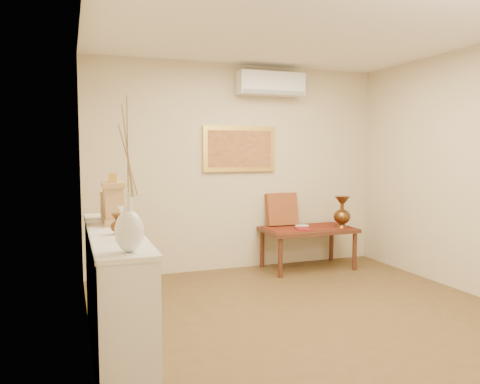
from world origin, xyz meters
name	(u,v)px	position (x,y,z in m)	size (l,w,h in m)	color
floor	(324,325)	(0.00, 0.00, 0.00)	(4.50, 4.50, 0.00)	brown
ceiling	(328,19)	(0.00, 0.00, 2.70)	(4.50, 4.50, 0.00)	white
wall_back	(239,168)	(0.00, 2.25, 1.35)	(4.00, 0.02, 2.70)	beige
wall_left	(87,181)	(-2.00, 0.00, 1.35)	(0.02, 4.50, 2.70)	beige
white_vase	(128,176)	(-1.80, -0.84, 1.42)	(0.17, 0.17, 0.89)	white
candlestick	(122,223)	(-1.80, -0.44, 1.09)	(0.11, 0.11, 0.23)	silver
brass_urn_small	(116,221)	(-1.82, -0.21, 1.08)	(0.09, 0.09, 0.19)	brown
table_cloth	(308,228)	(0.85, 1.88, 0.55)	(1.14, 0.59, 0.01)	maroon
brass_urn_tall	(342,209)	(1.27, 1.72, 0.81)	(0.22, 0.22, 0.50)	brown
plate	(302,226)	(0.82, 2.00, 0.56)	(0.19, 0.19, 0.01)	white
menu	(303,229)	(0.71, 1.76, 0.56)	(0.18, 0.25, 0.01)	maroon
cushion	(282,209)	(0.59, 2.16, 0.78)	(0.44, 0.10, 0.44)	maroon
display_ledge	(115,293)	(-1.82, 0.00, 0.49)	(0.37, 2.02, 0.98)	white
mantel_clock	(113,202)	(-1.79, 0.31, 1.15)	(0.17, 0.36, 0.41)	tan
wooden_chest	(110,205)	(-1.80, 0.61, 1.10)	(0.16, 0.21, 0.24)	tan
low_table	(308,233)	(0.85, 1.88, 0.48)	(1.20, 0.70, 0.55)	#4F2617
painting	(239,149)	(0.00, 2.22, 1.60)	(1.00, 0.06, 0.60)	gold
ac_unit	(271,84)	(0.40, 2.12, 2.45)	(0.90, 0.25, 0.30)	silver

